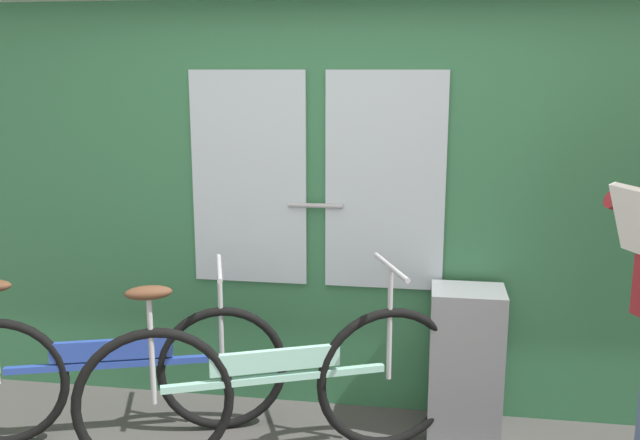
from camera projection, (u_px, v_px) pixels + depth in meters
The scene contains 4 objects.
train_door_wall at pixel (355, 199), 3.57m from camera, with size 5.51×0.28×2.16m.
bicycle_near_door at pixel (274, 386), 3.17m from camera, with size 1.66×0.77×0.91m.
bicycle_leaning_behind at pixel (111, 371), 3.38m from camera, with size 1.63×0.65×0.86m.
trash_bin_by_wall at pixel (465, 361), 3.44m from camera, with size 0.35×0.28×0.74m, color gray.
Camera 1 is at (0.36, -2.23, 1.78)m, focal length 39.15 mm.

